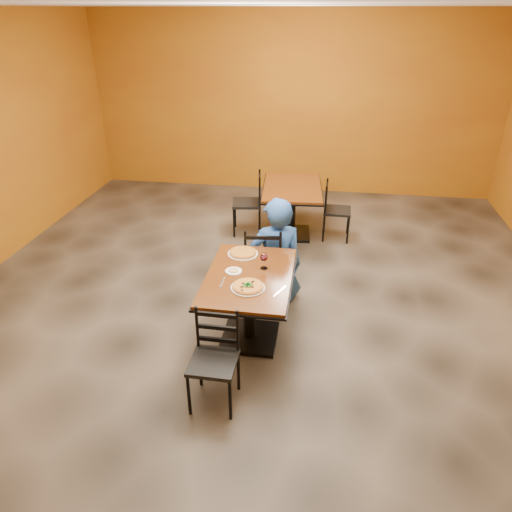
% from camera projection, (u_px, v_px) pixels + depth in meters
% --- Properties ---
extents(floor, '(7.00, 8.00, 0.01)m').
position_uv_depth(floor, '(257.00, 311.00, 5.16)').
color(floor, black).
rests_on(floor, ground).
extents(ceiling, '(7.00, 8.00, 0.01)m').
position_uv_depth(ceiling, '(257.00, 4.00, 3.74)').
color(ceiling, white).
rests_on(ceiling, ground).
extents(wall_back, '(7.00, 0.01, 3.00)m').
position_uv_depth(wall_back, '(292.00, 106.00, 7.94)').
color(wall_back, '#A46912').
rests_on(wall_back, ground).
extents(table_main, '(0.83, 1.23, 0.75)m').
position_uv_depth(table_main, '(249.00, 292.00, 4.46)').
color(table_main, '#57250D').
rests_on(table_main, floor).
extents(table_second, '(0.93, 1.30, 0.75)m').
position_uv_depth(table_second, '(292.00, 199.00, 6.63)').
color(table_second, '#57250D').
rests_on(table_second, floor).
extents(chair_main_near, '(0.38, 0.38, 0.84)m').
position_uv_depth(chair_main_near, '(213.00, 363.00, 3.77)').
color(chair_main_near, black).
rests_on(chair_main_near, floor).
extents(chair_main_far, '(0.45, 0.45, 0.91)m').
position_uv_depth(chair_main_far, '(263.00, 261.00, 5.21)').
color(chair_main_far, black).
rests_on(chair_main_far, floor).
extents(chair_second_left, '(0.47, 0.47, 0.91)m').
position_uv_depth(chair_second_left, '(247.00, 203.00, 6.77)').
color(chair_second_left, black).
rests_on(chair_second_left, floor).
extents(chair_second_right, '(0.39, 0.39, 0.84)m').
position_uv_depth(chair_second_right, '(337.00, 211.00, 6.61)').
color(chair_second_right, black).
rests_on(chair_second_right, floor).
extents(diner, '(0.70, 0.57, 1.23)m').
position_uv_depth(diner, '(276.00, 250.00, 5.11)').
color(diner, '#1C519A').
rests_on(diner, floor).
extents(plate_main, '(0.31, 0.31, 0.01)m').
position_uv_depth(plate_main, '(248.00, 288.00, 4.16)').
color(plate_main, white).
rests_on(plate_main, table_main).
extents(pizza_main, '(0.28, 0.28, 0.02)m').
position_uv_depth(pizza_main, '(248.00, 286.00, 4.15)').
color(pizza_main, '#9B370B').
rests_on(pizza_main, plate_main).
extents(plate_far, '(0.31, 0.31, 0.01)m').
position_uv_depth(plate_far, '(243.00, 254.00, 4.74)').
color(plate_far, white).
rests_on(plate_far, table_main).
extents(pizza_far, '(0.28, 0.28, 0.02)m').
position_uv_depth(pizza_far, '(243.00, 252.00, 4.73)').
color(pizza_far, '#BD8924').
rests_on(pizza_far, plate_far).
extents(side_plate, '(0.16, 0.16, 0.01)m').
position_uv_depth(side_plate, '(234.00, 271.00, 4.42)').
color(side_plate, white).
rests_on(side_plate, table_main).
extents(dip, '(0.09, 0.09, 0.01)m').
position_uv_depth(dip, '(234.00, 270.00, 4.42)').
color(dip, tan).
rests_on(dip, side_plate).
extents(wine_glass, '(0.08, 0.08, 0.18)m').
position_uv_depth(wine_glass, '(264.00, 260.00, 4.43)').
color(wine_glass, white).
rests_on(wine_glass, table_main).
extents(fork, '(0.02, 0.19, 0.00)m').
position_uv_depth(fork, '(222.00, 282.00, 4.25)').
color(fork, silver).
rests_on(fork, table_main).
extents(knife, '(0.10, 0.20, 0.00)m').
position_uv_depth(knife, '(280.00, 291.00, 4.11)').
color(knife, silver).
rests_on(knife, table_main).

